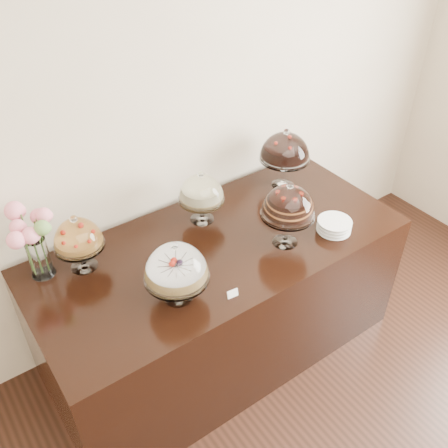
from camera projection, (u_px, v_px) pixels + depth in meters
wall_back at (155, 117)px, 2.84m from camera, size 5.00×0.04×3.00m
display_counter at (219, 298)px, 3.16m from camera, size 2.20×1.00×0.90m
cake_stand_sugar_sponge at (176, 266)px, 2.42m from camera, size 0.33×0.33×0.36m
cake_stand_choco_layer at (289, 204)px, 2.73m from camera, size 0.31×0.31×0.41m
cake_stand_cheesecake at (201, 191)px, 2.95m from camera, size 0.28×0.28×0.35m
cake_stand_dark_choco at (285, 149)px, 3.21m from camera, size 0.33×0.33×0.42m
cake_stand_fruit_tart at (78, 236)px, 2.61m from camera, size 0.27×0.27×0.35m
flower_vase at (32, 237)px, 2.54m from camera, size 0.26×0.26×0.42m
plate_stack at (334, 226)px, 2.96m from camera, size 0.20×0.20×0.07m
price_card_left at (233, 294)px, 2.54m from camera, size 0.06×0.02×0.04m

